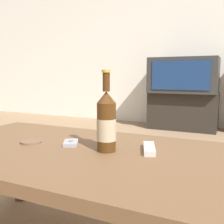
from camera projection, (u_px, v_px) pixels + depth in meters
The scene contains 8 objects.
back_wall at pixel (191, 33), 3.61m from camera, with size 8.00×0.05×2.60m.
coffee_table at pixel (66, 164), 1.02m from camera, with size 1.17×0.68×0.45m.
tv_stand at pixel (183, 111), 3.52m from camera, with size 0.88×0.41×0.49m.
television at pixel (184, 75), 3.45m from camera, with size 0.85×0.59×0.45m.
beer_bottle at pixel (106, 122), 0.95m from camera, with size 0.07×0.07×0.30m.
cell_phone at pixel (71, 143), 1.06m from camera, with size 0.09×0.11×0.02m.
remote_control at pixel (149, 149), 0.96m from camera, with size 0.08×0.15×0.02m.
coaster at pixel (31, 142), 1.09m from camera, with size 0.09×0.09×0.01m.
Camera 1 is at (0.58, -0.82, 0.73)m, focal length 42.00 mm.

